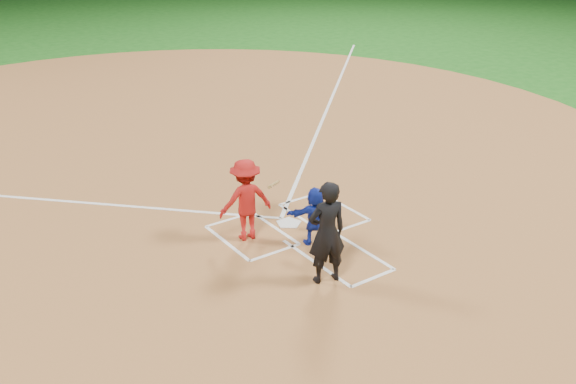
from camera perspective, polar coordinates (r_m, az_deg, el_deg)
ground at (r=14.27m, az=0.07°, el=-2.85°), size 120.00×120.00×0.00m
home_plate_dirt at (r=19.09m, az=-10.34°, el=3.93°), size 28.00×28.00×0.01m
home_plate at (r=14.26m, az=0.07°, el=-2.77°), size 0.60×0.60×0.02m
catcher at (r=13.20m, az=2.42°, el=-2.14°), size 1.21×0.81×1.25m
umpire at (r=11.72m, az=3.47°, el=-3.63°), size 0.83×0.64×2.02m
chalk_markings at (r=18.48m, az=-9.39°, el=3.34°), size 28.35×17.32×0.01m
batter_at_plate at (r=13.31m, az=-3.77°, el=-0.69°), size 1.55×0.88×1.77m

